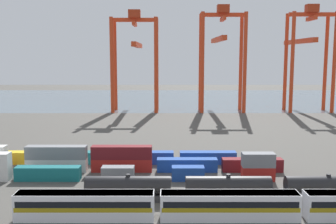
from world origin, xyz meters
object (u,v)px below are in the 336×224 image
(shipping_container_4, at_px, (188,173))
(shipping_container_15, at_px, (21,158))
(passenger_train, at_px, (230,204))
(shipping_container_9, at_px, (57,165))
(shipping_container_3, at_px, (118,173))
(shipping_container_13, at_px, (187,165))
(gantry_crane_east, at_px, (307,48))
(shipping_container_11, at_px, (122,165))
(shipping_container_16, at_px, (83,158))
(shipping_container_5, at_px, (258,173))
(gantry_crane_west, at_px, (136,51))
(freight_tank_row, at_px, (328,188))
(gantry_crane_central, at_px, (221,48))

(shipping_container_4, relative_size, shipping_container_15, 0.50)
(passenger_train, relative_size, shipping_container_9, 5.03)
(passenger_train, distance_m, shipping_container_3, 25.74)
(passenger_train, bearing_deg, shipping_container_13, 101.47)
(gantry_crane_east, bearing_deg, shipping_container_13, -120.43)
(shipping_container_9, distance_m, shipping_container_11, 13.15)
(shipping_container_15, distance_m, gantry_crane_east, 127.74)
(shipping_container_13, xyz_separation_m, shipping_container_16, (-22.16, 5.92, 0.00))
(shipping_container_15, bearing_deg, passenger_train, -36.59)
(shipping_container_13, height_order, shipping_container_16, same)
(shipping_container_4, distance_m, shipping_container_5, 13.11)
(passenger_train, height_order, shipping_container_9, passenger_train)
(shipping_container_4, relative_size, shipping_container_11, 0.50)
(shipping_container_13, bearing_deg, gantry_crane_west, 100.70)
(gantry_crane_west, bearing_deg, shipping_container_9, -95.42)
(gantry_crane_east, bearing_deg, shipping_container_15, -136.05)
(shipping_container_11, relative_size, gantry_crane_east, 0.28)
(shipping_container_3, distance_m, shipping_container_11, 5.92)
(passenger_train, distance_m, shipping_container_16, 40.49)
(shipping_container_3, xyz_separation_m, shipping_container_9, (-13.07, 5.92, 0.00))
(shipping_container_5, height_order, shipping_container_11, same)
(shipping_container_4, distance_m, gantry_crane_west, 102.84)
(freight_tank_row, bearing_deg, passenger_train, -156.16)
(shipping_container_5, bearing_deg, shipping_container_9, 171.43)
(passenger_train, relative_size, gantry_crane_west, 1.46)
(shipping_container_9, bearing_deg, shipping_container_5, -8.57)
(gantry_crane_central, bearing_deg, shipping_container_11, -108.81)
(shipping_container_5, height_order, gantry_crane_central, gantry_crane_central)
(shipping_container_3, relative_size, shipping_container_16, 1.00)
(shipping_container_16, bearing_deg, shipping_container_4, -28.25)
(shipping_container_4, relative_size, gantry_crane_west, 0.15)
(shipping_container_15, relative_size, gantry_crane_central, 0.28)
(passenger_train, bearing_deg, shipping_container_3, 134.81)
(shipping_container_4, distance_m, shipping_container_16, 25.03)
(shipping_container_3, bearing_deg, passenger_train, -45.19)
(shipping_container_11, relative_size, shipping_container_13, 1.00)
(shipping_container_15, bearing_deg, shipping_container_3, -27.86)
(gantry_crane_central, distance_m, gantry_crane_east, 36.03)
(shipping_container_15, bearing_deg, freight_tank_row, -21.44)
(freight_tank_row, bearing_deg, gantry_crane_central, 91.76)
(gantry_crane_west, bearing_deg, shipping_container_3, -87.51)
(shipping_container_5, distance_m, shipping_container_16, 37.10)
(shipping_container_4, height_order, gantry_crane_east, gantry_crane_east)
(gantry_crane_central, relative_size, gantry_crane_east, 1.00)
(shipping_container_4, height_order, shipping_container_5, same)
(shipping_container_16, distance_m, gantry_crane_west, 90.01)
(shipping_container_4, distance_m, gantry_crane_east, 115.64)
(shipping_container_15, height_order, gantry_crane_west, gantry_crane_west)
(freight_tank_row, relative_size, shipping_container_3, 12.91)
(shipping_container_9, relative_size, gantry_crane_east, 0.28)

